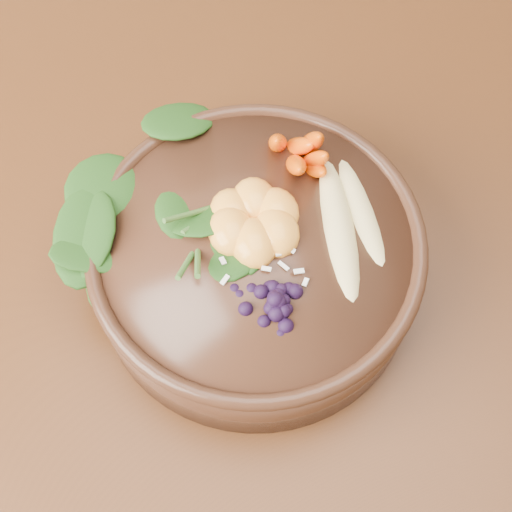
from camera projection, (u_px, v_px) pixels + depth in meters
ground at (373, 382)px, 1.37m from camera, size 4.00×4.00×0.00m
dining_table at (461, 205)px, 0.79m from camera, size 1.60×0.90×0.75m
stoneware_bowl at (256, 261)px, 0.61m from camera, size 0.28×0.28×0.07m
kale_heap at (190, 177)px, 0.58m from camera, size 0.18×0.16×0.04m
carrot_cluster at (297, 129)px, 0.58m from camera, size 0.06×0.06×0.08m
banana_halves at (352, 211)px, 0.57m from camera, size 0.06×0.16×0.03m
mandarin_cluster at (254, 213)px, 0.57m from camera, size 0.08×0.09×0.03m
blueberry_pile at (275, 294)px, 0.53m from camera, size 0.13×0.10×0.04m
coconut_flakes at (263, 259)px, 0.56m from camera, size 0.09×0.07×0.01m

